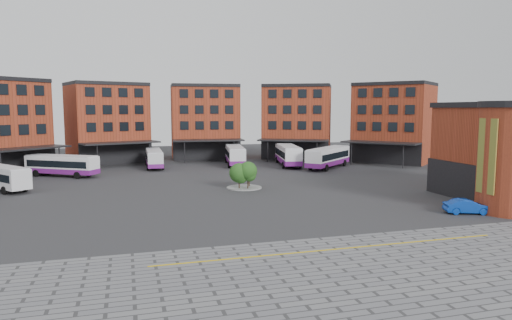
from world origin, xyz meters
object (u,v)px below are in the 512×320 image
object	(u,v)px
bus_b	(62,165)
bus_c	(154,158)
tree_island	(244,174)
bus_a	(0,176)
bus_e	(288,155)
bus_d	(235,155)
blue_car	(467,206)
bus_f	(328,157)

from	to	relation	value
bus_b	bus_c	xyz separation A→B (m)	(13.56, 6.62, -0.08)
tree_island	bus_c	xyz separation A→B (m)	(-9.47, 23.90, -0.26)
bus_c	bus_a	bearing A→B (deg)	-138.94
bus_e	bus_a	bearing A→B (deg)	-151.89
bus_c	bus_b	bearing A→B (deg)	-153.39
bus_c	bus_d	world-z (taller)	bus_d
bus_b	blue_car	world-z (taller)	bus_b
bus_b	bus_d	world-z (taller)	bus_d
tree_island	bus_f	size ratio (longest dim) A/B	0.40
bus_c	bus_f	xyz separation A→B (m)	(27.90, -8.53, 0.24)
bus_a	bus_b	size ratio (longest dim) A/B	0.91
tree_island	bus_f	xyz separation A→B (m)	(18.43, 15.38, -0.02)
bus_c	blue_car	xyz separation A→B (m)	(26.43, -42.61, -0.93)
tree_island	bus_b	bearing A→B (deg)	143.11
bus_a	bus_d	distance (m)	36.92
bus_a	blue_car	world-z (taller)	bus_a
bus_d	bus_f	xyz separation A→B (m)	(14.01, -8.26, 0.06)
bus_a	bus_e	distance (m)	43.92
bus_a	blue_car	size ratio (longest dim) A/B	2.34
bus_c	bus_e	size ratio (longest dim) A/B	0.83
blue_car	bus_d	bearing A→B (deg)	35.60
blue_car	bus_c	bearing A→B (deg)	50.90
bus_c	bus_e	world-z (taller)	bus_e
bus_a	bus_f	xyz separation A→B (m)	(47.19, 7.95, 0.09)
tree_island	bus_a	size ratio (longest dim) A/B	0.45
bus_d	bus_c	bearing A→B (deg)	-172.58
bus_c	blue_car	distance (m)	50.15
bus_d	bus_f	distance (m)	16.27
bus_a	bus_d	xyz separation A→B (m)	(33.17, 16.21, 0.03)
bus_d	bus_f	bearing A→B (deg)	-22.00
bus_b	bus_f	size ratio (longest dim) A/B	0.98
bus_b	blue_car	xyz separation A→B (m)	(39.99, -35.99, -1.01)
bus_f	blue_car	world-z (taller)	bus_f
blue_car	bus_b	bearing A→B (deg)	67.11
bus_d	bus_b	bearing A→B (deg)	-158.44
blue_car	tree_island	bearing A→B (deg)	61.29
bus_e	bus_c	bearing A→B (deg)	-177.73
tree_island	bus_e	xyz separation A→B (m)	(13.17, 20.52, 0.03)
tree_island	bus_f	distance (m)	24.00
bus_e	blue_car	size ratio (longest dim) A/B	3.05
blue_car	bus_e	bearing A→B (deg)	24.62
tree_island	bus_c	size ratio (longest dim) A/B	0.41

